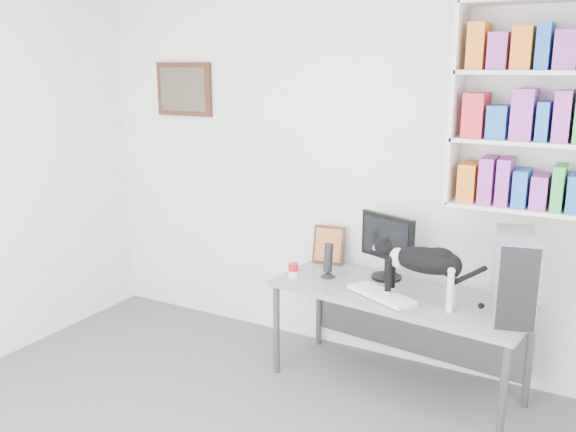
{
  "coord_description": "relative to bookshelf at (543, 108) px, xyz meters",
  "views": [
    {
      "loc": [
        1.82,
        -1.98,
        2.1
      ],
      "look_at": [
        -0.11,
        1.53,
        1.09
      ],
      "focal_mm": 38.0,
      "sensor_mm": 36.0,
      "label": 1
    }
  ],
  "objects": [
    {
      "name": "bookshelf",
      "position": [
        0.0,
        0.0,
        0.0
      ],
      "size": [
        1.03,
        0.28,
        1.24
      ],
      "primitive_type": "cube",
      "color": "silver",
      "rests_on": "room"
    },
    {
      "name": "cat",
      "position": [
        -0.53,
        -0.42,
        -0.98
      ],
      "size": [
        0.62,
        0.17,
        0.38
      ],
      "primitive_type": null,
      "rotation": [
        0.0,
        0.0,
        -0.0
      ],
      "color": "black",
      "rests_on": "desk"
    },
    {
      "name": "desk",
      "position": [
        -0.72,
        -0.29,
        -1.51
      ],
      "size": [
        1.69,
        0.82,
        0.68
      ],
      "primitive_type": "cube",
      "rotation": [
        0.0,
        0.0,
        -0.12
      ],
      "color": "gray",
      "rests_on": "room"
    },
    {
      "name": "keyboard",
      "position": [
        -0.79,
        -0.42,
        -1.15
      ],
      "size": [
        0.48,
        0.36,
        0.03
      ],
      "primitive_type": "cube",
      "rotation": [
        0.0,
        0.0,
        -0.46
      ],
      "color": "silver",
      "rests_on": "desk"
    },
    {
      "name": "speaker",
      "position": [
        -1.24,
        -0.24,
        -1.05
      ],
      "size": [
        0.11,
        0.11,
        0.25
      ],
      "primitive_type": "cylinder",
      "rotation": [
        0.0,
        0.0,
        0.06
      ],
      "color": "black",
      "rests_on": "desk"
    },
    {
      "name": "room",
      "position": [
        -1.4,
        -1.85,
        -0.5
      ],
      "size": [
        4.01,
        4.01,
        2.7
      ],
      "color": "#5A5A5F",
      "rests_on": "ground"
    },
    {
      "name": "leaning_print",
      "position": [
        -1.37,
        0.04,
        -1.03
      ],
      "size": [
        0.24,
        0.12,
        0.29
      ],
      "primitive_type": "cube",
      "rotation": [
        0.0,
        0.0,
        0.14
      ],
      "color": "#4F2919",
      "rests_on": "desk"
    },
    {
      "name": "monitor",
      "position": [
        -0.88,
        -0.07,
        -0.94
      ],
      "size": [
        0.47,
        0.34,
        0.46
      ],
      "primitive_type": "cube",
      "rotation": [
        0.0,
        0.0,
        -0.35
      ],
      "color": "black",
      "rests_on": "desk"
    },
    {
      "name": "pc_tower",
      "position": [
        -0.03,
        -0.31,
        -0.93
      ],
      "size": [
        0.32,
        0.52,
        0.48
      ],
      "primitive_type": "cube",
      "rotation": [
        0.0,
        0.0,
        0.23
      ],
      "color": "silver",
      "rests_on": "desk"
    },
    {
      "name": "soup_can",
      "position": [
        -1.44,
        -0.37,
        -1.12
      ],
      "size": [
        0.08,
        0.08,
        0.1
      ],
      "primitive_type": "cylinder",
      "rotation": [
        0.0,
        0.0,
        -0.16
      ],
      "color": "red",
      "rests_on": "desk"
    },
    {
      "name": "wall_art",
      "position": [
        -2.7,
        0.12,
        0.05
      ],
      "size": [
        0.52,
        0.04,
        0.42
      ],
      "primitive_type": "cube",
      "color": "#4F2919",
      "rests_on": "room"
    }
  ]
}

